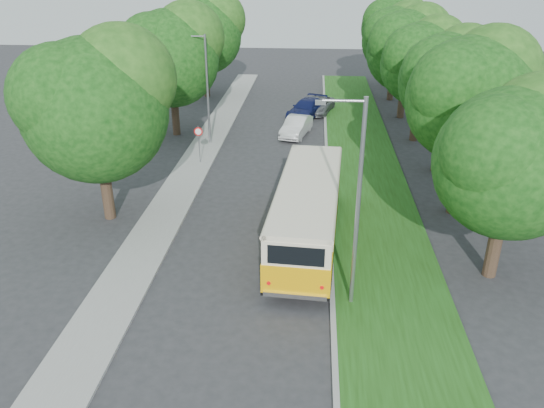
# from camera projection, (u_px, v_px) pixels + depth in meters

# --- Properties ---
(ground) EXTENTS (120.00, 120.00, 0.00)m
(ground) POSITION_uv_depth(u_px,v_px,m) (247.00, 265.00, 22.84)
(ground) COLOR #2D2D30
(ground) RESTS_ON ground
(curb) EXTENTS (0.20, 70.00, 0.15)m
(curb) POSITION_uv_depth(u_px,v_px,m) (329.00, 215.00, 27.07)
(curb) COLOR gray
(curb) RESTS_ON ground
(grass_verge) EXTENTS (4.50, 70.00, 0.13)m
(grass_verge) POSITION_uv_depth(u_px,v_px,m) (375.00, 217.00, 26.90)
(grass_verge) COLOR #204612
(grass_verge) RESTS_ON ground
(sidewalk) EXTENTS (2.20, 70.00, 0.12)m
(sidewalk) POSITION_uv_depth(u_px,v_px,m) (168.00, 210.00, 27.68)
(sidewalk) COLOR gray
(sidewalk) RESTS_ON ground
(treeline) EXTENTS (24.27, 41.91, 9.46)m
(treeline) POSITION_uv_depth(u_px,v_px,m) (323.00, 55.00, 36.36)
(treeline) COLOR #332319
(treeline) RESTS_ON ground
(lamppost_near) EXTENTS (1.71, 0.16, 8.00)m
(lamppost_near) POSITION_uv_depth(u_px,v_px,m) (356.00, 200.00, 18.43)
(lamppost_near) COLOR gray
(lamppost_near) RESTS_ON ground
(lamppost_far) EXTENTS (1.71, 0.16, 7.50)m
(lamppost_far) POSITION_uv_depth(u_px,v_px,m) (206.00, 86.00, 35.89)
(lamppost_far) COLOR gray
(lamppost_far) RESTS_ON ground
(warning_sign) EXTENTS (0.56, 0.10, 2.50)m
(warning_sign) POSITION_uv_depth(u_px,v_px,m) (199.00, 138.00, 33.26)
(warning_sign) COLOR gray
(warning_sign) RESTS_ON ground
(vintage_bus) EXTENTS (3.39, 10.60, 3.10)m
(vintage_bus) POSITION_uv_depth(u_px,v_px,m) (308.00, 213.00, 23.89)
(vintage_bus) COLOR #FFB308
(vintage_bus) RESTS_ON ground
(car_silver) EXTENTS (1.92, 4.45, 1.50)m
(car_silver) POSITION_uv_depth(u_px,v_px,m) (306.00, 161.00, 32.31)
(car_silver) COLOR silver
(car_silver) RESTS_ON ground
(car_white) EXTENTS (2.46, 4.52, 1.41)m
(car_white) POSITION_uv_depth(u_px,v_px,m) (296.00, 126.00, 39.05)
(car_white) COLOR silver
(car_white) RESTS_ON ground
(car_blue) EXTENTS (3.76, 5.42, 1.46)m
(car_blue) POSITION_uv_depth(u_px,v_px,m) (307.00, 109.00, 43.59)
(car_blue) COLOR #12194F
(car_blue) RESTS_ON ground
(car_grey) EXTENTS (3.20, 4.99, 1.28)m
(car_grey) POSITION_uv_depth(u_px,v_px,m) (318.00, 105.00, 44.88)
(car_grey) COLOR slate
(car_grey) RESTS_ON ground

